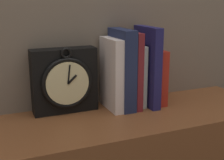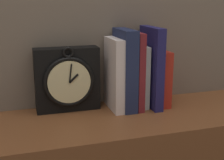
{
  "view_description": "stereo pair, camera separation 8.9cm",
  "coord_description": "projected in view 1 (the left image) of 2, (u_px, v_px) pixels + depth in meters",
  "views": [
    {
      "loc": [
        -0.34,
        -0.79,
        1.17
      ],
      "look_at": [
        0.0,
        0.0,
        0.95
      ],
      "focal_mm": 50.0,
      "sensor_mm": 36.0,
      "label": 1
    },
    {
      "loc": [
        -0.25,
        -0.82,
        1.17
      ],
      "look_at": [
        0.0,
        0.0,
        0.95
      ],
      "focal_mm": 50.0,
      "sensor_mm": 36.0,
      "label": 2
    }
  ],
  "objects": [
    {
      "name": "book_slot5_red",
      "position": [
        154.0,
        76.0,
        1.03
      ],
      "size": [
        0.04,
        0.12,
        0.18
      ],
      "color": "#B3271A",
      "rests_on": "bookshelf"
    },
    {
      "name": "book_slot4_navy",
      "position": [
        147.0,
        66.0,
        1.0
      ],
      "size": [
        0.03,
        0.14,
        0.26
      ],
      "color": "navy",
      "rests_on": "bookshelf"
    },
    {
      "name": "book_slot0_white",
      "position": [
        111.0,
        74.0,
        0.97
      ],
      "size": [
        0.03,
        0.13,
        0.22
      ],
      "color": "white",
      "rests_on": "bookshelf"
    },
    {
      "name": "book_slot2_maroon",
      "position": [
        131.0,
        70.0,
        0.99
      ],
      "size": [
        0.02,
        0.13,
        0.24
      ],
      "color": "maroon",
      "rests_on": "bookshelf"
    },
    {
      "name": "clock",
      "position": [
        65.0,
        81.0,
        0.94
      ],
      "size": [
        0.2,
        0.07,
        0.2
      ],
      "color": "black",
      "rests_on": "bookshelf"
    },
    {
      "name": "book_slot3_white",
      "position": [
        136.0,
        75.0,
        1.01
      ],
      "size": [
        0.02,
        0.11,
        0.2
      ],
      "color": "white",
      "rests_on": "bookshelf"
    },
    {
      "name": "book_slot1_navy",
      "position": [
        122.0,
        69.0,
        0.97
      ],
      "size": [
        0.04,
        0.13,
        0.25
      ],
      "color": "#1F274B",
      "rests_on": "bookshelf"
    }
  ]
}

